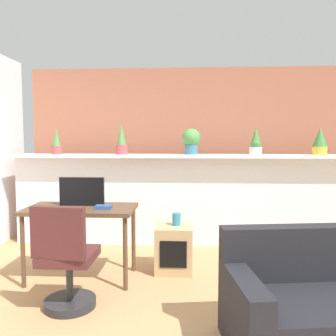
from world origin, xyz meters
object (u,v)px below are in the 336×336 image
at_px(potted_plant_0, 56,142).
at_px(potted_plant_4, 320,141).
at_px(office_chair, 66,265).
at_px(vase_on_shelf, 176,219).
at_px(desk, 81,215).
at_px(book_on_desk, 103,207).
at_px(potted_plant_1, 122,142).
at_px(side_cube_shelf, 174,249).
at_px(potted_plant_2, 191,140).
at_px(tv_monitor, 82,192).
at_px(potted_plant_3, 256,144).

bearing_deg(potted_plant_0, potted_plant_4, 1.12).
distance_m(office_chair, vase_on_shelf, 1.33).
xyz_separation_m(desk, book_on_desk, (0.25, -0.08, 0.10)).
distance_m(vase_on_shelf, book_on_desk, 0.83).
xyz_separation_m(potted_plant_1, side_cube_shelf, (0.74, -0.93, -1.16)).
bearing_deg(office_chair, potted_plant_4, 35.01).
distance_m(potted_plant_0, vase_on_shelf, 2.05).
xyz_separation_m(potted_plant_2, vase_on_shelf, (-0.16, -0.95, -0.86)).
bearing_deg(potted_plant_1, potted_plant_4, 1.16).
relative_size(side_cube_shelf, vase_on_shelf, 3.62).
relative_size(potted_plant_0, book_on_desk, 2.23).
height_order(potted_plant_1, desk, potted_plant_1).
height_order(potted_plant_1, potted_plant_2, potted_plant_1).
bearing_deg(desk, tv_monitor, 97.00).
xyz_separation_m(potted_plant_0, office_chair, (0.77, -1.85, -1.01)).
bearing_deg(potted_plant_3, potted_plant_4, 3.70).
bearing_deg(vase_on_shelf, tv_monitor, -167.07).
relative_size(potted_plant_3, book_on_desk, 2.24).
distance_m(potted_plant_3, potted_plant_4, 0.85).
xyz_separation_m(potted_plant_2, desk, (-1.13, -1.25, -0.76)).
bearing_deg(potted_plant_4, desk, -156.08).
bearing_deg(book_on_desk, tv_monitor, 149.02).
xyz_separation_m(potted_plant_2, office_chair, (-1.06, -1.92, -1.04)).
xyz_separation_m(office_chair, book_on_desk, (0.18, 0.59, 0.38)).
distance_m(desk, office_chair, 0.73).
height_order(desk, book_on_desk, book_on_desk).
bearing_deg(desk, potted_plant_0, 120.20).
bearing_deg(potted_plant_3, office_chair, -135.51).
distance_m(potted_plant_2, desk, 1.85).
relative_size(office_chair, side_cube_shelf, 1.82).
distance_m(potted_plant_4, book_on_desk, 2.96).
relative_size(potted_plant_0, potted_plant_2, 1.03).
distance_m(tv_monitor, side_cube_shelf, 1.17).
bearing_deg(potted_plant_2, side_cube_shelf, -100.88).
bearing_deg(potted_plant_3, book_on_desk, -143.52).
relative_size(desk, book_on_desk, 6.86).
xyz_separation_m(office_chair, vase_on_shelf, (0.89, 0.98, 0.18)).
relative_size(potted_plant_4, desk, 0.32).
bearing_deg(potted_plant_3, potted_plant_0, -179.70).
xyz_separation_m(potted_plant_4, book_on_desk, (-2.57, -1.33, -0.65)).
distance_m(potted_plant_1, desk, 1.42).
bearing_deg(potted_plant_0, tv_monitor, -58.39).
height_order(potted_plant_2, book_on_desk, potted_plant_2).
relative_size(office_chair, book_on_desk, 5.68).
relative_size(potted_plant_4, tv_monitor, 0.77).
relative_size(potted_plant_3, side_cube_shelf, 0.72).
distance_m(potted_plant_0, book_on_desk, 1.70).
distance_m(potted_plant_0, office_chair, 2.24).
bearing_deg(side_cube_shelf, potted_plant_3, 41.97).
bearing_deg(potted_plant_2, potted_plant_4, -0.06).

